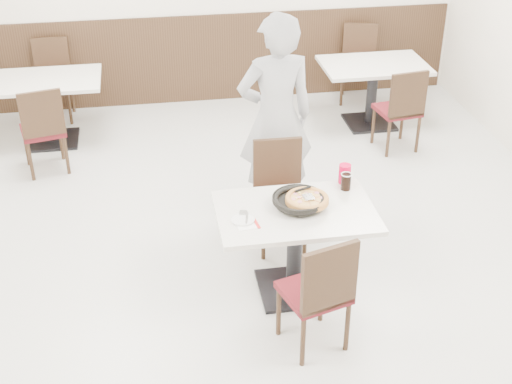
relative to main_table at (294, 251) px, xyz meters
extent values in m
plane|color=#B2B3AD|center=(-0.11, 0.56, -0.38)|extent=(7.00, 7.00, 0.00)
cube|color=black|center=(-0.11, 4.04, 0.18)|extent=(5.90, 0.03, 1.10)
cylinder|color=black|center=(0.09, 0.08, 0.39)|extent=(0.11, 0.11, 0.04)
cylinder|color=black|center=(0.03, 0.04, 0.42)|extent=(0.38, 0.38, 0.01)
cylinder|color=#B8803E|center=(0.09, 0.03, 0.44)|extent=(0.33, 0.33, 0.02)
cube|color=white|center=(0.10, 0.03, 0.47)|extent=(0.09, 0.11, 0.00)
cube|color=white|center=(-0.40, -0.13, 0.38)|extent=(0.16, 0.16, 0.00)
cylinder|color=silver|center=(-0.42, -0.08, 0.38)|extent=(0.18, 0.18, 0.01)
cube|color=white|center=(-0.39, -0.07, 0.39)|extent=(0.05, 0.16, 0.00)
cylinder|color=black|center=(0.46, 0.25, 0.44)|extent=(0.08, 0.08, 0.13)
cylinder|color=#CE002E|center=(0.48, 0.35, 0.45)|extent=(0.10, 0.10, 0.16)
imported|color=#A6A7AB|center=(0.08, 1.23, 0.58)|extent=(0.74, 0.52, 1.92)
camera|label=1|loc=(-1.05, -4.47, 3.19)|focal=50.00mm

